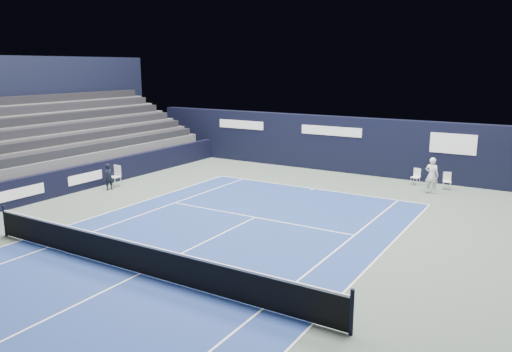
{
  "coord_description": "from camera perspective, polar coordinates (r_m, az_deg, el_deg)",
  "views": [
    {
      "loc": [
        9.84,
        -9.73,
        5.88
      ],
      "look_at": [
        -0.87,
        7.9,
        1.3
      ],
      "focal_mm": 35.0,
      "sensor_mm": 36.0,
      "label": 1
    }
  ],
  "objects": [
    {
      "name": "court_markings",
      "position": [
        15.03,
        -13.14,
        -10.82
      ],
      "size": [
        11.03,
        23.83,
        0.0
      ],
      "color": "white",
      "rests_on": "court_surface"
    },
    {
      "name": "line_judge_chair",
      "position": [
        25.68,
        -15.71,
        0.17
      ],
      "size": [
        0.47,
        0.45,
        1.05
      ],
      "rotation": [
        0.0,
        0.0,
        -0.01
      ],
      "color": "silver",
      "rests_on": "ground"
    },
    {
      "name": "side_barrier_left",
      "position": [
        25.46,
        -19.19,
        -0.15
      ],
      "size": [
        0.33,
        22.0,
        1.2
      ],
      "color": "black",
      "rests_on": "ground"
    },
    {
      "name": "tennis_net",
      "position": [
        14.84,
        -13.24,
        -9.04
      ],
      "size": [
        12.9,
        0.1,
        1.1
      ],
      "color": "black",
      "rests_on": "ground"
    },
    {
      "name": "tennis_player",
      "position": [
        24.75,
        19.44,
        0.08
      ],
      "size": [
        0.67,
        0.85,
        1.71
      ],
      "color": "white",
      "rests_on": "ground"
    },
    {
      "name": "ground",
      "position": [
        16.4,
        -8.22,
        -8.63
      ],
      "size": [
        48.0,
        48.0,
        0.0
      ],
      "primitive_type": "plane",
      "color": "#4A5951",
      "rests_on": "ground"
    },
    {
      "name": "folding_chair_back_b",
      "position": [
        25.86,
        21.0,
        -0.38
      ],
      "size": [
        0.45,
        0.44,
        0.84
      ],
      "rotation": [
        0.0,
        0.0,
        0.25
      ],
      "color": "silver",
      "rests_on": "ground"
    },
    {
      "name": "spectator_stand",
      "position": [
        28.79,
        -22.67,
        3.71
      ],
      "size": [
        6.0,
        18.0,
        6.4
      ],
      "color": "#48484A",
      "rests_on": "ground"
    },
    {
      "name": "folding_chair_back_a",
      "position": [
        26.35,
        17.89,
        0.25
      ],
      "size": [
        0.43,
        0.46,
        0.84
      ],
      "rotation": [
        0.0,
        0.0,
        -0.2
      ],
      "color": "white",
      "rests_on": "ground"
    },
    {
      "name": "back_sponsor_wall",
      "position": [
        28.34,
        10.63,
        3.52
      ],
      "size": [
        26.0,
        0.63,
        3.1
      ],
      "color": "black",
      "rests_on": "ground"
    },
    {
      "name": "court_surface",
      "position": [
        15.03,
        -13.14,
        -10.84
      ],
      "size": [
        10.97,
        23.77,
        0.01
      ],
      "primitive_type": "cube",
      "color": "navy",
      "rests_on": "ground"
    },
    {
      "name": "line_judge",
      "position": [
        25.03,
        -16.44,
        -0.09
      ],
      "size": [
        0.37,
        0.5,
        1.27
      ],
      "primitive_type": "imported",
      "rotation": [
        0.0,
        0.0,
        1.42
      ],
      "color": "black",
      "rests_on": "ground"
    }
  ]
}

